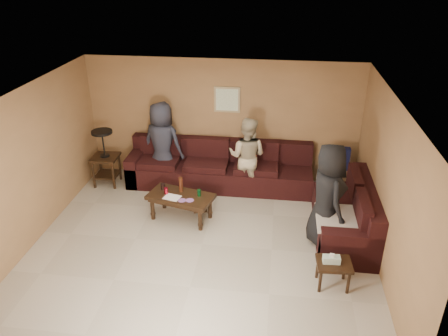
# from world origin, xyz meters

# --- Properties ---
(room) EXTENTS (5.60, 5.50, 2.50)m
(room) POSITION_xyz_m (0.00, 0.00, 1.66)
(room) COLOR #B3AB97
(room) RESTS_ON ground
(sectional_sofa) EXTENTS (4.65, 2.90, 0.97)m
(sectional_sofa) POSITION_xyz_m (0.81, 1.52, 0.33)
(sectional_sofa) COLOR black
(sectional_sofa) RESTS_ON ground
(coffee_table) EXTENTS (1.25, 0.84, 0.76)m
(coffee_table) POSITION_xyz_m (-0.51, 0.73, 0.40)
(coffee_table) COLOR black
(coffee_table) RESTS_ON ground
(end_table_left) EXTENTS (0.53, 0.53, 1.17)m
(end_table_left) POSITION_xyz_m (-2.30, 1.83, 0.61)
(end_table_left) COLOR black
(end_table_left) RESTS_ON ground
(side_table_right) EXTENTS (0.51, 0.43, 0.55)m
(side_table_right) POSITION_xyz_m (2.01, -0.72, 0.36)
(side_table_right) COLOR black
(side_table_right) RESTS_ON ground
(waste_bin) EXTENTS (0.32, 0.32, 0.30)m
(waste_bin) POSITION_xyz_m (-0.24, 1.06, 0.15)
(waste_bin) COLOR black
(waste_bin) RESTS_ON ground
(wall_art) EXTENTS (0.52, 0.04, 0.52)m
(wall_art) POSITION_xyz_m (0.10, 2.48, 1.70)
(wall_art) COLOR tan
(wall_art) RESTS_ON ground
(person_left) EXTENTS (0.95, 0.74, 1.72)m
(person_left) POSITION_xyz_m (-1.16, 2.07, 0.86)
(person_left) COLOR #282A38
(person_left) RESTS_ON ground
(person_middle) EXTENTS (0.87, 0.74, 1.56)m
(person_middle) POSITION_xyz_m (0.57, 1.86, 0.78)
(person_middle) COLOR #C1B18F
(person_middle) RESTS_ON ground
(person_right) EXTENTS (0.79, 0.98, 1.74)m
(person_right) POSITION_xyz_m (1.96, 0.34, 0.87)
(person_right) COLOR black
(person_right) RESTS_ON ground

